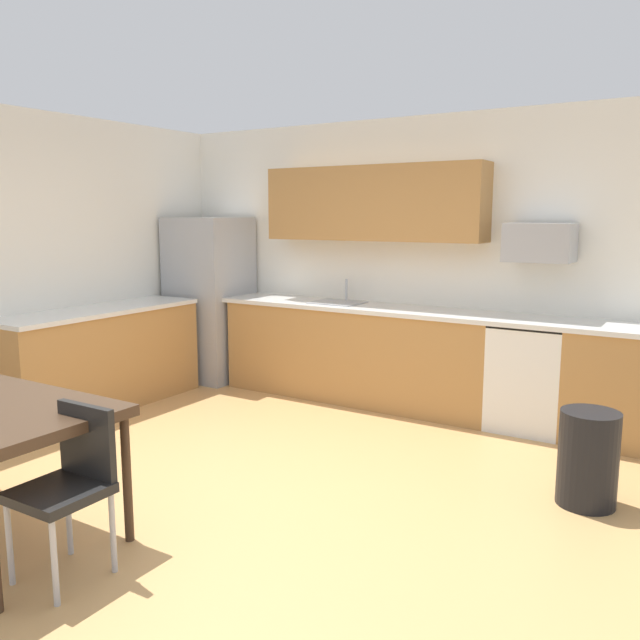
# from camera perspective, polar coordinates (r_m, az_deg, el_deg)

# --- Properties ---
(ground_plane) EXTENTS (12.00, 12.00, 0.00)m
(ground_plane) POSITION_cam_1_polar(r_m,az_deg,el_deg) (4.45, -7.03, -14.60)
(ground_plane) COLOR tan
(wall_back) EXTENTS (5.80, 0.10, 2.70)m
(wall_back) POSITION_cam_1_polar(r_m,az_deg,el_deg) (6.37, 7.89, 5.12)
(wall_back) COLOR white
(wall_back) RESTS_ON ground
(cabinet_run_back) EXTENTS (2.72, 0.60, 0.90)m
(cabinet_run_back) POSITION_cam_1_polar(r_m,az_deg,el_deg) (6.36, 3.21, -3.02)
(cabinet_run_back) COLOR #AD7A42
(cabinet_run_back) RESTS_ON ground
(cabinet_run_back_right) EXTENTS (0.83, 0.60, 0.90)m
(cabinet_run_back_right) POSITION_cam_1_polar(r_m,az_deg,el_deg) (5.65, 24.95, -5.42)
(cabinet_run_back_right) COLOR #AD7A42
(cabinet_run_back_right) RESTS_ON ground
(cabinet_run_left) EXTENTS (0.60, 2.00, 0.90)m
(cabinet_run_left) POSITION_cam_1_polar(r_m,az_deg,el_deg) (6.42, -18.73, -3.36)
(cabinet_run_left) COLOR #AD7A42
(cabinet_run_left) RESTS_ON ground
(countertop_back) EXTENTS (4.80, 0.64, 0.04)m
(countertop_back) POSITION_cam_1_polar(r_m,az_deg,el_deg) (6.10, 6.46, 0.91)
(countertop_back) COLOR silver
(countertop_back) RESTS_ON cabinet_run_back
(countertop_left) EXTENTS (0.64, 2.00, 0.04)m
(countertop_left) POSITION_cam_1_polar(r_m,az_deg,el_deg) (6.34, -18.95, 0.79)
(countertop_left) COLOR silver
(countertop_left) RESTS_ON cabinet_run_left
(upper_cabinets_back) EXTENTS (2.20, 0.34, 0.70)m
(upper_cabinets_back) POSITION_cam_1_polar(r_m,az_deg,el_deg) (6.29, 4.63, 10.14)
(upper_cabinets_back) COLOR #AD7A42
(refrigerator) EXTENTS (0.76, 0.70, 1.76)m
(refrigerator) POSITION_cam_1_polar(r_m,az_deg,el_deg) (7.24, -9.61, 1.84)
(refrigerator) COLOR #9EA0A5
(refrigerator) RESTS_ON ground
(oven_range) EXTENTS (0.60, 0.60, 0.91)m
(oven_range) POSITION_cam_1_polar(r_m,az_deg,el_deg) (5.77, 17.90, -4.66)
(oven_range) COLOR white
(oven_range) RESTS_ON ground
(microwave) EXTENTS (0.54, 0.36, 0.32)m
(microwave) POSITION_cam_1_polar(r_m,az_deg,el_deg) (5.71, 18.69, 6.45)
(microwave) COLOR #9EA0A5
(sink_basin) EXTENTS (0.48, 0.40, 0.14)m
(sink_basin) POSITION_cam_1_polar(r_m,az_deg,el_deg) (6.38, 1.53, 0.97)
(sink_basin) COLOR #A5A8AD
(sink_basin) RESTS_ON countertop_back
(sink_faucet) EXTENTS (0.02, 0.02, 0.24)m
(sink_faucet) POSITION_cam_1_polar(r_m,az_deg,el_deg) (6.52, 2.33, 2.56)
(sink_faucet) COLOR #B2B5BA
(sink_faucet) RESTS_ON countertop_back
(chair_near_table) EXTENTS (0.40, 0.40, 0.85)m
(chair_near_table) POSITION_cam_1_polar(r_m,az_deg,el_deg) (3.54, -21.02, -12.73)
(chair_near_table) COLOR black
(chair_near_table) RESTS_ON ground
(trash_bin) EXTENTS (0.36, 0.36, 0.60)m
(trash_bin) POSITION_cam_1_polar(r_m,az_deg,el_deg) (4.44, 22.43, -11.14)
(trash_bin) COLOR black
(trash_bin) RESTS_ON ground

